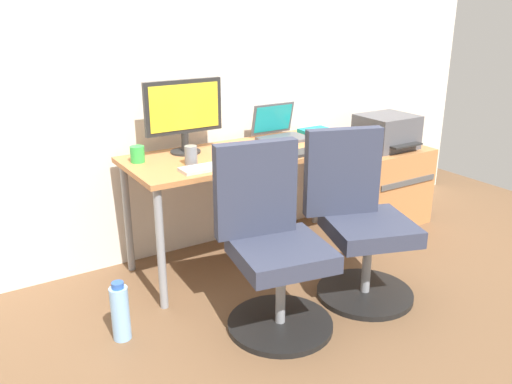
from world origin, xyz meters
TOP-DOWN VIEW (x-y plane):
  - ground_plane at (0.00, 0.00)m, footprint 5.28×5.28m
  - back_wall at (0.00, 0.39)m, footprint 4.40×0.04m
  - desk at (0.00, 0.00)m, footprint 1.54×0.62m
  - office_chair_left at (-0.30, -0.68)m, footprint 0.54×0.54m
  - office_chair_right at (0.27, -0.69)m, footprint 0.56×0.56m
  - side_cabinet at (1.17, 0.03)m, footprint 0.58×0.50m
  - printer at (1.17, 0.03)m, footprint 0.38×0.40m
  - water_bottle_on_floor at (-1.01, -0.41)m, footprint 0.09×0.09m
  - desktop_monitor at (-0.36, 0.17)m, footprint 0.48×0.18m
  - open_laptop at (0.31, 0.16)m, footprint 0.31×0.27m
  - keyboard_by_monitor at (-0.38, -0.20)m, footprint 0.34×0.12m
  - keyboard_by_laptop at (0.30, -0.23)m, footprint 0.34×0.12m
  - mouse_by_monitor at (-0.12, -0.24)m, footprint 0.06×0.10m
  - mouse_by_laptop at (0.68, -0.03)m, footprint 0.06×0.10m
  - coffee_mug at (-0.67, 0.13)m, footprint 0.08×0.08m
  - pen_cup at (-0.44, -0.07)m, footprint 0.07×0.07m
  - phone_near_laptop at (0.05, 0.01)m, footprint 0.07×0.14m
  - phone_near_monitor at (0.54, -0.20)m, footprint 0.07×0.14m
  - notebook at (0.63, 0.17)m, footprint 0.21×0.15m

SIDE VIEW (x-z plane):
  - ground_plane at x=0.00m, z-range 0.00..0.00m
  - water_bottle_on_floor at x=-1.01m, z-range -0.01..0.30m
  - side_cabinet at x=1.17m, z-range 0.00..0.57m
  - office_chair_left at x=-0.30m, z-range -0.05..0.89m
  - office_chair_right at x=0.27m, z-range -0.05..0.89m
  - desk at x=0.00m, z-range 0.29..1.01m
  - printer at x=1.17m, z-range 0.57..0.81m
  - phone_near_laptop at x=0.05m, z-range 0.72..0.73m
  - phone_near_monitor at x=0.54m, z-range 0.72..0.73m
  - keyboard_by_monitor at x=-0.38m, z-range 0.72..0.74m
  - keyboard_by_laptop at x=0.30m, z-range 0.72..0.74m
  - notebook at x=0.63m, z-range 0.72..0.75m
  - mouse_by_monitor at x=-0.12m, z-range 0.72..0.75m
  - mouse_by_laptop at x=0.68m, z-range 0.72..0.75m
  - coffee_mug at x=-0.67m, z-range 0.72..0.81m
  - pen_cup at x=-0.44m, z-range 0.72..0.83m
  - open_laptop at x=0.31m, z-range 0.66..0.89m
  - desktop_monitor at x=-0.36m, z-range 0.76..1.19m
  - back_wall at x=0.00m, z-range 0.00..2.60m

